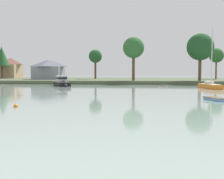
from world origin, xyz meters
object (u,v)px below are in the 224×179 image
object	(u,v)px
dinghy_skyblue	(216,99)
dinghy_grey	(163,86)
mooring_buoy_orange	(16,106)
sailboat_orange	(210,87)
mooring_buoy_yellow	(210,86)
cruiser_black	(62,84)

from	to	relation	value
dinghy_skyblue	dinghy_grey	world-z (taller)	dinghy_skyblue
mooring_buoy_orange	dinghy_skyblue	bearing A→B (deg)	22.32
mooring_buoy_orange	dinghy_grey	bearing A→B (deg)	67.51
sailboat_orange	dinghy_grey	world-z (taller)	sailboat_orange
dinghy_skyblue	sailboat_orange	world-z (taller)	sailboat_orange
dinghy_skyblue	dinghy_grey	size ratio (longest dim) A/B	1.40
mooring_buoy_orange	mooring_buoy_yellow	distance (m)	54.26
mooring_buoy_yellow	dinghy_skyblue	bearing A→B (deg)	-102.26
dinghy_skyblue	sailboat_orange	xyz separation A→B (m)	(5.58, 26.75, 0.16)
sailboat_orange	mooring_buoy_yellow	bearing A→B (deg)	76.34
dinghy_skyblue	cruiser_black	xyz separation A→B (m)	(-30.01, 33.73, 0.48)
sailboat_orange	mooring_buoy_orange	xyz separation A→B (m)	(-28.18, -36.03, -0.21)
dinghy_skyblue	mooring_buoy_orange	xyz separation A→B (m)	(-22.60, -9.27, -0.05)
cruiser_black	dinghy_grey	bearing A→B (deg)	3.42
dinghy_skyblue	cruiser_black	size ratio (longest dim) A/B	0.37
dinghy_grey	sailboat_orange	bearing A→B (deg)	-41.19
cruiser_black	mooring_buoy_yellow	size ratio (longest dim) A/B	22.82
dinghy_skyblue	mooring_buoy_orange	size ratio (longest dim) A/B	7.83
sailboat_orange	dinghy_grey	bearing A→B (deg)	138.81
cruiser_black	mooring_buoy_yellow	world-z (taller)	cruiser_black
sailboat_orange	cruiser_black	xyz separation A→B (m)	(-35.59, 6.97, 0.32)
dinghy_grey	mooring_buoy_orange	distance (m)	48.21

